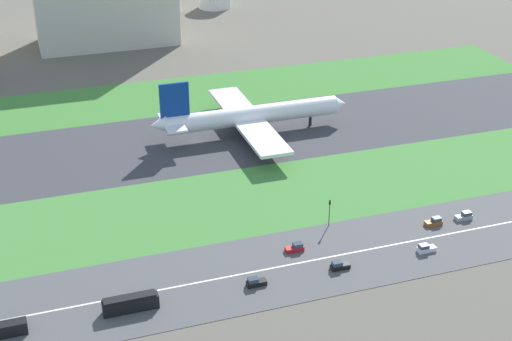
{
  "coord_description": "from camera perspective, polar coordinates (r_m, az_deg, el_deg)",
  "views": [
    {
      "loc": [
        -47.51,
        -200.35,
        93.58
      ],
      "look_at": [
        7.56,
        -36.5,
        6.0
      ],
      "focal_mm": 50.68,
      "sensor_mm": 36.0,
      "label": 1
    }
  ],
  "objects": [
    {
      "name": "highway",
      "position": [
        164.99,
        1.56,
        -7.67
      ],
      "size": [
        280.0,
        28.0,
        0.1
      ],
      "primitive_type": "cube",
      "color": "#4C4C4F",
      "rests_on": "ground_plane"
    },
    {
      "name": "car_0",
      "position": [
        185.61,
        13.89,
        -3.95
      ],
      "size": [
        4.4,
        1.8,
        2.0
      ],
      "color": "brown",
      "rests_on": "highway"
    },
    {
      "name": "car_3",
      "position": [
        170.41,
        3.12,
        -6.11
      ],
      "size": [
        4.4,
        1.8,
        2.0
      ],
      "color": "#B2191E",
      "rests_on": "highway"
    },
    {
      "name": "car_4",
      "position": [
        190.01,
        16.12,
        -3.49
      ],
      "size": [
        4.4,
        1.8,
        2.0
      ],
      "color": "#99999E",
      "rests_on": "highway"
    },
    {
      "name": "grass_median_north",
      "position": [
        263.16,
        -6.99,
        5.85
      ],
      "size": [
        280.0,
        36.0,
        0.1
      ],
      "primitive_type": "cube",
      "color": "#3D7A33",
      "rests_on": "ground_plane"
    },
    {
      "name": "runway",
      "position": [
        226.15,
        -4.77,
        2.34
      ],
      "size": [
        280.0,
        46.0,
        0.1
      ],
      "primitive_type": "cube",
      "color": "#38383D",
      "rests_on": "ground_plane"
    },
    {
      "name": "truck_0",
      "position": [
        153.43,
        -19.3,
        -11.73
      ],
      "size": [
        8.4,
        2.5,
        4.0
      ],
      "rotation": [
        0.0,
        0.0,
        3.14
      ],
      "color": "black",
      "rests_on": "highway"
    },
    {
      "name": "highway_centerline",
      "position": [
        164.96,
        1.56,
        -7.66
      ],
      "size": [
        266.0,
        0.5,
        0.01
      ],
      "primitive_type": "cube",
      "color": "silver",
      "rests_on": "highway"
    },
    {
      "name": "airliner",
      "position": [
        227.94,
        -0.62,
        4.34
      ],
      "size": [
        65.0,
        56.0,
        19.7
      ],
      "color": "white",
      "rests_on": "runway"
    },
    {
      "name": "car_5",
      "position": [
        174.53,
        13.26,
        -6.01
      ],
      "size": [
        4.4,
        1.8,
        2.0
      ],
      "rotation": [
        0.0,
        0.0,
        3.14
      ],
      "color": "silver",
      "rests_on": "highway"
    },
    {
      "name": "ground_plane",
      "position": [
        226.17,
        -4.77,
        2.33
      ],
      "size": [
        800.0,
        800.0,
        0.0
      ],
      "primitive_type": "plane",
      "color": "#5B564C"
    },
    {
      "name": "traffic_light",
      "position": [
        179.06,
        5.82,
        -3.19
      ],
      "size": [
        0.36,
        0.5,
        7.2
      ],
      "color": "#4C4C51",
      "rests_on": "highway"
    },
    {
      "name": "car_2",
      "position": [
        158.86,
        -0.03,
        -8.81
      ],
      "size": [
        4.4,
        1.8,
        2.0
      ],
      "rotation": [
        0.0,
        0.0,
        3.14
      ],
      "color": "black",
      "rests_on": "highway"
    },
    {
      "name": "grass_median_south",
      "position": [
        190.78,
        -1.72,
        -2.5
      ],
      "size": [
        280.0,
        36.0,
        0.1
      ],
      "primitive_type": "cube",
      "color": "#427F38",
      "rests_on": "ground_plane"
    },
    {
      "name": "bus_0",
      "position": [
        153.55,
        -9.88,
        -10.3
      ],
      "size": [
        11.6,
        2.5,
        3.5
      ],
      "rotation": [
        0.0,
        0.0,
        3.14
      ],
      "color": "black",
      "rests_on": "highway"
    },
    {
      "name": "car_1",
      "position": [
        165.13,
        6.59,
        -7.47
      ],
      "size": [
        4.4,
        1.8,
        2.0
      ],
      "rotation": [
        0.0,
        0.0,
        3.14
      ],
      "color": "black",
      "rests_on": "highway"
    }
  ]
}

